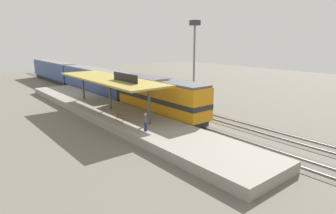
% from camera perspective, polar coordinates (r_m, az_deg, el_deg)
% --- Properties ---
extents(ground_plane, '(120.00, 120.00, 0.00)m').
position_cam_1_polar(ground_plane, '(38.92, -2.66, -0.27)').
color(ground_plane, '#666056').
extents(track_near, '(3.20, 110.00, 0.16)m').
position_cam_1_polar(track_near, '(37.80, -5.10, -0.67)').
color(track_near, '#565249').
rests_on(track_near, ground).
extents(track_far, '(3.20, 110.00, 0.16)m').
position_cam_1_polar(track_far, '(40.47, 0.29, 0.33)').
color(track_far, '#565249').
rests_on(track_far, ground).
extents(platform, '(6.00, 44.00, 0.90)m').
position_cam_1_polar(platform, '(35.41, -11.28, -1.16)').
color(platform, gray).
rests_on(platform, ground).
extents(station_canopy, '(5.20, 18.00, 4.70)m').
position_cam_1_polar(station_canopy, '(34.54, -11.52, 5.38)').
color(station_canopy, '#47474C').
rests_on(station_canopy, platform).
extents(platform_bench, '(0.44, 1.70, 0.50)m').
position_cam_1_polar(platform_bench, '(30.56, -9.53, -1.68)').
color(platform_bench, '#333338').
rests_on(platform_bench, platform).
extents(locomotive, '(2.93, 14.43, 4.44)m').
position_cam_1_polar(locomotive, '(34.25, -1.59, 1.98)').
color(locomotive, '#28282D').
rests_on(locomotive, track_near).
extents(passenger_carriage_front, '(2.90, 20.00, 4.24)m').
position_cam_1_polar(passenger_carriage_front, '(49.56, -14.45, 5.02)').
color(passenger_carriage_front, '#28282D').
rests_on(passenger_carriage_front, track_near).
extents(passenger_carriage_rear, '(2.90, 20.00, 4.24)m').
position_cam_1_polar(passenger_carriage_rear, '(68.88, -21.85, 6.75)').
color(passenger_carriage_rear, '#28282D').
rests_on(passenger_carriage_rear, track_near).
extents(freight_car, '(2.80, 12.00, 3.54)m').
position_cam_1_polar(freight_car, '(40.37, -0.06, 3.11)').
color(freight_car, '#28282D').
rests_on(freight_car, track_far).
extents(light_mast, '(1.10, 1.10, 11.70)m').
position_cam_1_polar(light_mast, '(40.42, 5.31, 12.23)').
color(light_mast, slate).
rests_on(light_mast, ground).
extents(person_waiting, '(0.34, 0.34, 1.71)m').
position_cam_1_polar(person_waiting, '(26.36, -4.52, -2.83)').
color(person_waiting, navy).
rests_on(person_waiting, platform).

